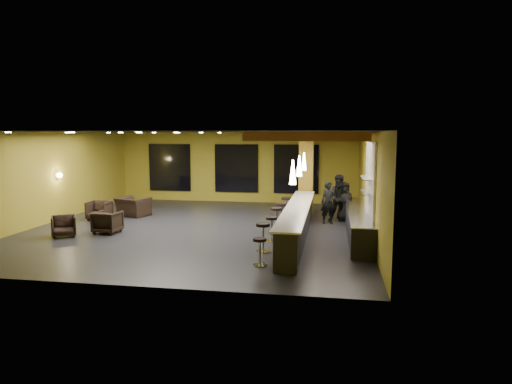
% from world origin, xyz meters
% --- Properties ---
extents(floor, '(12.00, 13.00, 0.10)m').
position_xyz_m(floor, '(0.00, 0.00, -0.05)').
color(floor, black).
rests_on(floor, ground).
extents(ceiling, '(12.00, 13.00, 0.10)m').
position_xyz_m(ceiling, '(0.00, 0.00, 3.55)').
color(ceiling, black).
extents(wall_back, '(12.00, 0.10, 3.50)m').
position_xyz_m(wall_back, '(0.00, 6.55, 1.75)').
color(wall_back, olive).
rests_on(wall_back, floor).
extents(wall_front, '(12.00, 0.10, 3.50)m').
position_xyz_m(wall_front, '(0.00, -6.55, 1.75)').
color(wall_front, olive).
rests_on(wall_front, floor).
extents(wall_left, '(0.10, 13.00, 3.50)m').
position_xyz_m(wall_left, '(-6.05, 0.00, 1.75)').
color(wall_left, olive).
rests_on(wall_left, floor).
extents(wall_right, '(0.10, 13.00, 3.50)m').
position_xyz_m(wall_right, '(6.05, 0.00, 1.75)').
color(wall_right, olive).
rests_on(wall_right, floor).
extents(wood_soffit, '(3.60, 8.00, 0.28)m').
position_xyz_m(wood_soffit, '(4.00, 1.00, 3.36)').
color(wood_soffit, '#97572C').
rests_on(wood_soffit, ceiling).
extents(window_left, '(2.20, 0.06, 2.40)m').
position_xyz_m(window_left, '(-3.50, 6.44, 1.70)').
color(window_left, black).
rests_on(window_left, wall_back).
extents(window_center, '(2.20, 0.06, 2.40)m').
position_xyz_m(window_center, '(0.00, 6.44, 1.70)').
color(window_center, black).
rests_on(window_center, wall_back).
extents(window_right, '(2.20, 0.06, 2.40)m').
position_xyz_m(window_right, '(3.00, 6.44, 1.70)').
color(window_right, black).
rests_on(window_right, wall_back).
extents(tile_backsplash, '(0.06, 3.20, 2.40)m').
position_xyz_m(tile_backsplash, '(5.96, -1.00, 2.00)').
color(tile_backsplash, white).
rests_on(tile_backsplash, wall_right).
extents(bar_counter, '(0.60, 8.00, 1.00)m').
position_xyz_m(bar_counter, '(3.65, -1.00, 0.50)').
color(bar_counter, black).
rests_on(bar_counter, floor).
extents(bar_top, '(0.78, 8.10, 0.05)m').
position_xyz_m(bar_top, '(3.65, -1.00, 1.02)').
color(bar_top, white).
rests_on(bar_top, bar_counter).
extents(prep_counter, '(0.70, 6.00, 0.86)m').
position_xyz_m(prep_counter, '(5.65, -0.50, 0.43)').
color(prep_counter, black).
rests_on(prep_counter, floor).
extents(prep_top, '(0.72, 6.00, 0.03)m').
position_xyz_m(prep_top, '(5.65, -0.50, 0.89)').
color(prep_top, silver).
rests_on(prep_top, prep_counter).
extents(wall_shelf_lower, '(0.30, 1.50, 0.03)m').
position_xyz_m(wall_shelf_lower, '(5.82, -1.20, 1.60)').
color(wall_shelf_lower, silver).
rests_on(wall_shelf_lower, wall_right).
extents(wall_shelf_upper, '(0.30, 1.50, 0.03)m').
position_xyz_m(wall_shelf_upper, '(5.82, -1.20, 2.05)').
color(wall_shelf_upper, silver).
rests_on(wall_shelf_upper, wall_right).
extents(column, '(0.60, 0.60, 3.50)m').
position_xyz_m(column, '(3.65, 3.60, 1.75)').
color(column, olive).
rests_on(column, floor).
extents(wall_sconce, '(0.22, 0.22, 0.22)m').
position_xyz_m(wall_sconce, '(-5.88, 0.50, 1.80)').
color(wall_sconce, '#FFE5B2').
rests_on(wall_sconce, wall_left).
extents(pendant_0, '(0.20, 0.20, 0.70)m').
position_xyz_m(pendant_0, '(3.65, -3.00, 2.35)').
color(pendant_0, white).
rests_on(pendant_0, wood_soffit).
extents(pendant_1, '(0.20, 0.20, 0.70)m').
position_xyz_m(pendant_1, '(3.65, -0.50, 2.35)').
color(pendant_1, white).
rests_on(pendant_1, wood_soffit).
extents(pendant_2, '(0.20, 0.20, 0.70)m').
position_xyz_m(pendant_2, '(3.65, 2.00, 2.35)').
color(pendant_2, white).
rests_on(pendant_2, wood_soffit).
extents(staff_a, '(0.68, 0.54, 1.63)m').
position_xyz_m(staff_a, '(4.63, 1.56, 0.82)').
color(staff_a, black).
rests_on(staff_a, floor).
extents(staff_b, '(0.92, 0.73, 1.85)m').
position_xyz_m(staff_b, '(5.07, 2.00, 0.93)').
color(staff_b, black).
rests_on(staff_b, floor).
extents(staff_c, '(0.85, 0.65, 1.55)m').
position_xyz_m(staff_c, '(5.25, 2.19, 0.78)').
color(staff_c, black).
rests_on(staff_c, floor).
extents(armchair_a, '(1.05, 1.06, 0.71)m').
position_xyz_m(armchair_a, '(-4.10, -2.16, 0.35)').
color(armchair_a, black).
rests_on(armchair_a, floor).
extents(armchair_b, '(0.86, 0.88, 0.77)m').
position_xyz_m(armchair_b, '(-2.91, -1.40, 0.38)').
color(armchair_b, black).
rests_on(armchair_b, floor).
extents(armchair_c, '(0.85, 0.87, 0.76)m').
position_xyz_m(armchair_c, '(-4.41, 0.80, 0.38)').
color(armchair_c, black).
rests_on(armchair_c, floor).
extents(armchair_d, '(1.48, 1.38, 0.78)m').
position_xyz_m(armchair_d, '(-3.45, 1.84, 0.39)').
color(armchair_d, black).
rests_on(armchair_d, floor).
extents(bar_stool_0, '(0.37, 0.37, 0.74)m').
position_xyz_m(bar_stool_0, '(2.93, -4.43, 0.47)').
color(bar_stool_0, silver).
rests_on(bar_stool_0, floor).
extents(bar_stool_1, '(0.43, 0.43, 0.86)m').
position_xyz_m(bar_stool_1, '(2.80, -3.06, 0.55)').
color(bar_stool_1, silver).
rests_on(bar_stool_1, floor).
extents(bar_stool_2, '(0.40, 0.40, 0.79)m').
position_xyz_m(bar_stool_2, '(2.87, -1.66, 0.51)').
color(bar_stool_2, silver).
rests_on(bar_stool_2, floor).
extents(bar_stool_3, '(0.44, 0.44, 0.86)m').
position_xyz_m(bar_stool_3, '(2.85, -0.28, 0.55)').
color(bar_stool_3, silver).
rests_on(bar_stool_3, floor).
extents(bar_stool_4, '(0.42, 0.42, 0.82)m').
position_xyz_m(bar_stool_4, '(2.87, 0.96, 0.53)').
color(bar_stool_4, silver).
rests_on(bar_stool_4, floor).
extents(bar_stool_5, '(0.43, 0.43, 0.85)m').
position_xyz_m(bar_stool_5, '(2.94, 2.38, 0.54)').
color(bar_stool_5, silver).
rests_on(bar_stool_5, floor).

